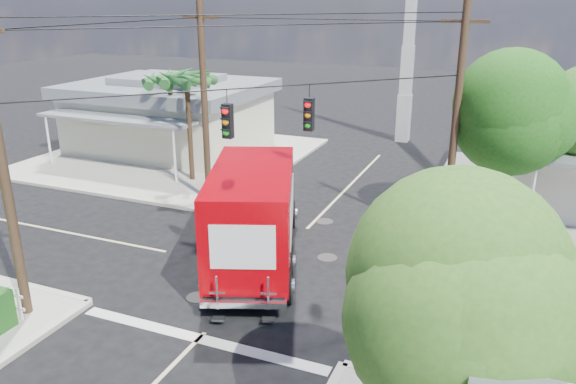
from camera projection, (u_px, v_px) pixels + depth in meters
The scene contains 12 objects.
ground at pixel (265, 271), 18.98m from camera, with size 120.00×120.00×0.00m, color black.
sidewalk_nw at pixel (173, 157), 32.40m from camera, with size 14.12×14.12×0.14m.
road_markings at pixel (246, 291), 17.70m from camera, with size 32.00×32.00×0.01m.
building_nw at pixel (170, 113), 33.48m from camera, with size 10.80×10.20×4.30m.
radio_tower at pixel (408, 51), 34.39m from camera, with size 0.80×0.80×17.00m.
tree_ne_front at pixel (518, 112), 20.70m from camera, with size 4.21×4.14×6.66m.
tree_se at pixel (474, 316), 8.80m from camera, with size 3.67×3.54×5.62m.
palm_nw_front at pixel (187, 80), 26.59m from camera, with size 3.01×3.08×5.59m.
palm_nw_back at pixel (170, 82), 28.75m from camera, with size 3.01×3.08×5.19m.
utility_poles at pixel (241, 122), 19.42m from camera, with size 12.00×10.68×9.00m.
vending_boxes at pixel (484, 217), 21.80m from camera, with size 1.90×0.50×1.10m.
delivery_truck at pixel (254, 213), 19.13m from camera, with size 5.21×8.58×3.58m.
Camera 1 is at (7.27, -15.45, 8.77)m, focal length 35.00 mm.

